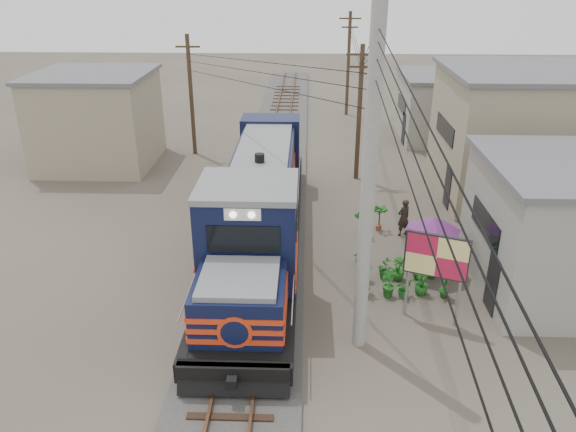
{
  "coord_description": "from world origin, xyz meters",
  "views": [
    {
      "loc": [
        1.84,
        -14.61,
        10.6
      ],
      "look_at": [
        1.18,
        3.99,
        2.2
      ],
      "focal_mm": 35.0,
      "sensor_mm": 36.0,
      "label": 1
    }
  ],
  "objects_px": {
    "billboard": "(436,259)",
    "market_umbrella": "(434,224)",
    "locomotive": "(259,209)",
    "vendor": "(404,218)"
  },
  "relations": [
    {
      "from": "billboard",
      "to": "market_umbrella",
      "type": "xyz_separation_m",
      "value": [
        0.57,
        3.15,
        -0.27
      ]
    },
    {
      "from": "vendor",
      "to": "market_umbrella",
      "type": "bearing_deg",
      "value": 70.28
    },
    {
      "from": "market_umbrella",
      "to": "vendor",
      "type": "height_order",
      "value": "market_umbrella"
    },
    {
      "from": "billboard",
      "to": "market_umbrella",
      "type": "relative_size",
      "value": 1.36
    },
    {
      "from": "market_umbrella",
      "to": "vendor",
      "type": "bearing_deg",
      "value": 99.41
    },
    {
      "from": "locomotive",
      "to": "vendor",
      "type": "distance_m",
      "value": 6.25
    },
    {
      "from": "market_umbrella",
      "to": "vendor",
      "type": "distance_m",
      "value": 3.35
    },
    {
      "from": "market_umbrella",
      "to": "locomotive",
      "type": "bearing_deg",
      "value": 166.97
    },
    {
      "from": "billboard",
      "to": "locomotive",
      "type": "bearing_deg",
      "value": 162.98
    },
    {
      "from": "locomotive",
      "to": "market_umbrella",
      "type": "relative_size",
      "value": 7.65
    }
  ]
}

